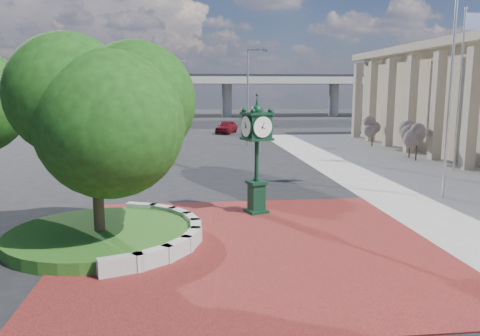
% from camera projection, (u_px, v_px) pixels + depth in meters
% --- Properties ---
extents(ground, '(200.00, 200.00, 0.00)m').
position_uv_depth(ground, '(248.00, 236.00, 16.26)').
color(ground, black).
rests_on(ground, ground).
extents(plaza, '(12.00, 12.00, 0.04)m').
position_uv_depth(plaza, '(252.00, 245.00, 15.28)').
color(plaza, maroon).
rests_on(plaza, ground).
extents(planter_wall, '(2.96, 6.77, 0.54)m').
position_uv_depth(planter_wall, '(169.00, 231.00, 15.92)').
color(planter_wall, '#9E9B93').
rests_on(planter_wall, ground).
extents(grass_bed, '(6.10, 6.10, 0.40)m').
position_uv_depth(grass_bed, '(100.00, 236.00, 15.69)').
color(grass_bed, '#1A4413').
rests_on(grass_bed, ground).
extents(overpass, '(90.00, 12.00, 7.50)m').
position_uv_depth(overpass, '(198.00, 80.00, 83.73)').
color(overpass, '#9E9B93').
rests_on(overpass, ground).
extents(tree_planter, '(5.20, 5.20, 6.33)m').
position_uv_depth(tree_planter, '(95.00, 131.00, 15.10)').
color(tree_planter, '#38281C').
rests_on(tree_planter, ground).
extents(tree_street, '(4.40, 4.40, 5.45)m').
position_uv_depth(tree_street, '(160.00, 115.00, 32.92)').
color(tree_street, '#38281C').
rests_on(tree_street, ground).
extents(post_clock, '(1.23, 1.23, 4.81)m').
position_uv_depth(post_clock, '(257.00, 150.00, 18.83)').
color(post_clock, black).
rests_on(post_clock, ground).
extents(parked_car, '(3.18, 4.62, 1.46)m').
position_uv_depth(parked_car, '(227.00, 127.00, 53.58)').
color(parked_car, maroon).
rests_on(parked_car, ground).
extents(flagpole_a, '(1.61, 0.38, 10.41)m').
position_uv_depth(flagpole_a, '(451.00, 83.00, 21.04)').
color(flagpole_a, silver).
rests_on(flagpole_a, ground).
extents(flagpole_b, '(1.54, 0.17, 9.82)m').
position_uv_depth(flagpole_b, '(460.00, 89.00, 28.30)').
color(flagpole_b, silver).
rests_on(flagpole_b, ground).
extents(street_lamp_near, '(1.81, 0.85, 8.45)m').
position_uv_depth(street_lamp_near, '(250.00, 90.00, 41.14)').
color(street_lamp_near, slate).
rests_on(street_lamp_near, ground).
extents(street_lamp_far, '(1.93, 0.45, 8.63)m').
position_uv_depth(street_lamp_far, '(173.00, 89.00, 59.55)').
color(street_lamp_far, slate).
rests_on(street_lamp_far, ground).
extents(shrub_near, '(1.20, 1.20, 2.20)m').
position_uv_depth(shrub_near, '(417.00, 139.00, 32.89)').
color(shrub_near, '#38281C').
rests_on(shrub_near, ground).
extents(shrub_mid, '(1.20, 1.20, 2.20)m').
position_uv_depth(shrub_mid, '(410.00, 137.00, 34.28)').
color(shrub_mid, '#38281C').
rests_on(shrub_mid, ground).
extents(shrub_far, '(1.20, 1.20, 2.20)m').
position_uv_depth(shrub_far, '(373.00, 129.00, 41.12)').
color(shrub_far, '#38281C').
rests_on(shrub_far, ground).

